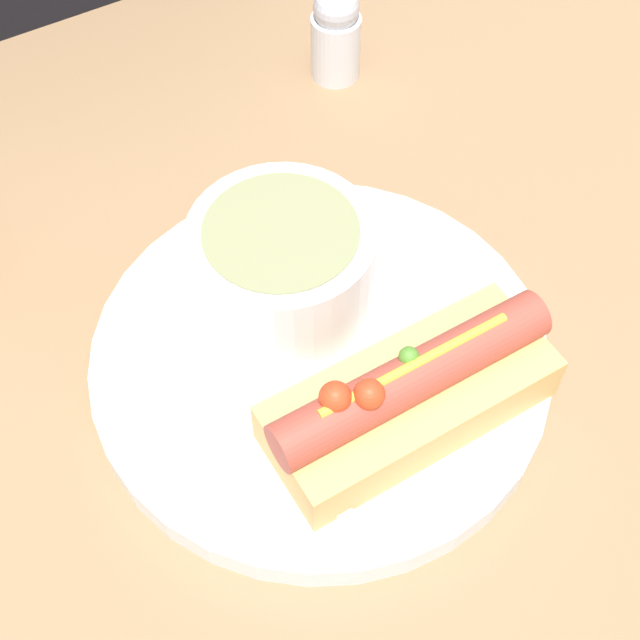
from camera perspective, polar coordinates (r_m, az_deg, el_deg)
ground_plane at (r=0.50m, az=0.00°, el=-3.03°), size 4.00×4.00×0.00m
dinner_plate at (r=0.49m, az=0.00°, el=-2.46°), size 0.25×0.25×0.02m
hot_dog at (r=0.45m, az=5.73°, el=-4.75°), size 0.15×0.06×0.06m
soup_bowl at (r=0.48m, az=-2.27°, el=3.70°), size 0.10×0.10×0.06m
spoon at (r=0.47m, az=-4.23°, el=-2.96°), size 0.03×0.16×0.01m
salt_shaker at (r=0.65m, az=1.02°, el=17.87°), size 0.04×0.04×0.07m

